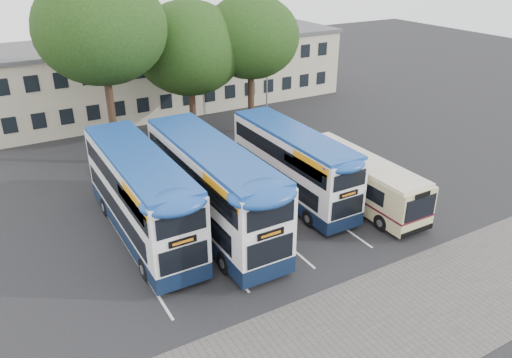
{
  "coord_description": "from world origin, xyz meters",
  "views": [
    {
      "loc": [
        -15.68,
        -15.67,
        13.69
      ],
      "look_at": [
        -3.74,
        5.0,
        2.35
      ],
      "focal_mm": 35.0,
      "sensor_mm": 36.0,
      "label": 1
    }
  ],
  "objects_px": {
    "tree_left": "(101,29)",
    "bus_single": "(358,177)",
    "bus_dd_right": "(292,162)",
    "bus_dd_mid": "(212,185)",
    "bus_dd_left": "(141,192)",
    "tree_right": "(251,37)",
    "tree_mid": "(189,48)",
    "lamp_post": "(267,57)"
  },
  "relations": [
    {
      "from": "tree_left",
      "to": "tree_right",
      "type": "relative_size",
      "value": 1.19
    },
    {
      "from": "bus_dd_mid",
      "to": "bus_dd_right",
      "type": "xyz_separation_m",
      "value": [
        5.59,
        1.02,
        -0.31
      ]
    },
    {
      "from": "bus_dd_left",
      "to": "bus_single",
      "type": "bearing_deg",
      "value": -12.03
    },
    {
      "from": "tree_mid",
      "to": "bus_single",
      "type": "relative_size",
      "value": 1.11
    },
    {
      "from": "tree_left",
      "to": "tree_mid",
      "type": "relative_size",
      "value": 1.22
    },
    {
      "from": "tree_left",
      "to": "bus_dd_right",
      "type": "distance_m",
      "value": 14.32
    },
    {
      "from": "tree_right",
      "to": "bus_dd_mid",
      "type": "xyz_separation_m",
      "value": [
        -9.09,
        -12.05,
        -4.79
      ]
    },
    {
      "from": "bus_dd_mid",
      "to": "bus_single",
      "type": "bearing_deg",
      "value": -8.7
    },
    {
      "from": "lamp_post",
      "to": "tree_left",
      "type": "height_order",
      "value": "tree_left"
    },
    {
      "from": "bus_dd_right",
      "to": "bus_single",
      "type": "height_order",
      "value": "bus_dd_right"
    },
    {
      "from": "bus_dd_left",
      "to": "bus_dd_mid",
      "type": "distance_m",
      "value": 3.56
    },
    {
      "from": "tree_left",
      "to": "bus_dd_mid",
      "type": "bearing_deg",
      "value": -80.43
    },
    {
      "from": "tree_left",
      "to": "bus_dd_left",
      "type": "height_order",
      "value": "tree_left"
    },
    {
      "from": "tree_left",
      "to": "bus_dd_right",
      "type": "xyz_separation_m",
      "value": [
        7.49,
        -10.23,
        -6.66
      ]
    },
    {
      "from": "tree_right",
      "to": "bus_dd_mid",
      "type": "relative_size",
      "value": 0.93
    },
    {
      "from": "tree_left",
      "to": "bus_single",
      "type": "height_order",
      "value": "tree_left"
    },
    {
      "from": "tree_left",
      "to": "bus_single",
      "type": "distance_m",
      "value": 17.95
    },
    {
      "from": "bus_dd_mid",
      "to": "tree_left",
      "type": "bearing_deg",
      "value": 99.57
    },
    {
      "from": "tree_mid",
      "to": "bus_dd_left",
      "type": "distance_m",
      "value": 15.04
    },
    {
      "from": "tree_left",
      "to": "bus_dd_mid",
      "type": "relative_size",
      "value": 1.1
    },
    {
      "from": "tree_left",
      "to": "bus_dd_right",
      "type": "relative_size",
      "value": 1.25
    },
    {
      "from": "tree_right",
      "to": "bus_dd_mid",
      "type": "height_order",
      "value": "tree_right"
    },
    {
      "from": "bus_dd_mid",
      "to": "bus_single",
      "type": "relative_size",
      "value": 1.23
    },
    {
      "from": "tree_right",
      "to": "tree_left",
      "type": "bearing_deg",
      "value": -175.81
    },
    {
      "from": "bus_dd_mid",
      "to": "bus_dd_right",
      "type": "distance_m",
      "value": 5.69
    },
    {
      "from": "lamp_post",
      "to": "bus_single",
      "type": "xyz_separation_m",
      "value": [
        -3.69,
        -16.22,
        -3.53
      ]
    },
    {
      "from": "bus_dd_left",
      "to": "bus_dd_right",
      "type": "bearing_deg",
      "value": -1.31
    },
    {
      "from": "lamp_post",
      "to": "bus_dd_left",
      "type": "xyz_separation_m",
      "value": [
        -15.61,
        -13.68,
        -2.59
      ]
    },
    {
      "from": "bus_single",
      "to": "bus_dd_left",
      "type": "bearing_deg",
      "value": 167.97
    },
    {
      "from": "lamp_post",
      "to": "bus_dd_mid",
      "type": "relative_size",
      "value": 0.8
    },
    {
      "from": "lamp_post",
      "to": "tree_mid",
      "type": "xyz_separation_m",
      "value": [
        -7.62,
        -1.69,
        1.72
      ]
    },
    {
      "from": "tree_mid",
      "to": "lamp_post",
      "type": "bearing_deg",
      "value": 12.49
    },
    {
      "from": "tree_mid",
      "to": "tree_left",
      "type": "bearing_deg",
      "value": -163.28
    },
    {
      "from": "bus_dd_left",
      "to": "bus_dd_right",
      "type": "xyz_separation_m",
      "value": [
        8.93,
        -0.2,
        -0.21
      ]
    },
    {
      "from": "lamp_post",
      "to": "bus_single",
      "type": "distance_m",
      "value": 17.0
    },
    {
      "from": "tree_mid",
      "to": "bus_single",
      "type": "distance_m",
      "value": 15.94
    },
    {
      "from": "tree_mid",
      "to": "bus_single",
      "type": "bearing_deg",
      "value": -74.89
    },
    {
      "from": "lamp_post",
      "to": "bus_dd_left",
      "type": "bearing_deg",
      "value": -138.78
    },
    {
      "from": "tree_left",
      "to": "tree_mid",
      "type": "bearing_deg",
      "value": 16.72
    },
    {
      "from": "lamp_post",
      "to": "bus_single",
      "type": "relative_size",
      "value": 0.98
    },
    {
      "from": "bus_dd_mid",
      "to": "bus_single",
      "type": "distance_m",
      "value": 8.74
    },
    {
      "from": "tree_right",
      "to": "bus_single",
      "type": "height_order",
      "value": "tree_right"
    }
  ]
}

